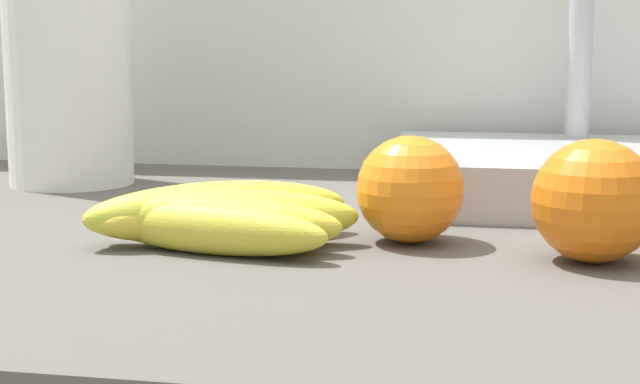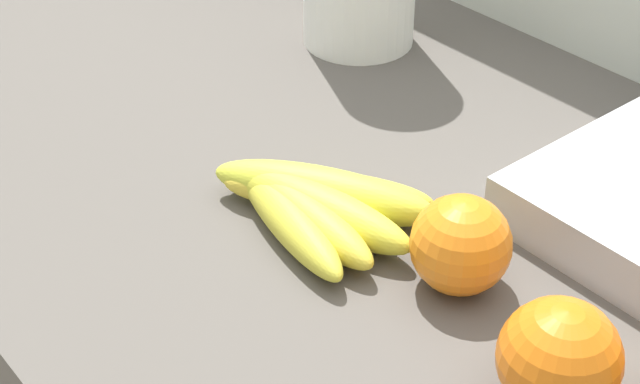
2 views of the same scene
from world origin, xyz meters
name	(u,v)px [view 2 (image 2 of 2)]	position (x,y,z in m)	size (l,w,h in m)	color
wall_back	(598,212)	(0.00, 0.37, 0.65)	(1.91, 0.06, 1.30)	silver
banana_bunch	(313,203)	(0.00, -0.07, 0.87)	(0.20, 0.15, 0.04)	gold
orange_back_left	(559,358)	(0.26, -0.08, 0.89)	(0.08, 0.08, 0.08)	orange
orange_front	(461,245)	(0.14, -0.04, 0.89)	(0.08, 0.08, 0.08)	orange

